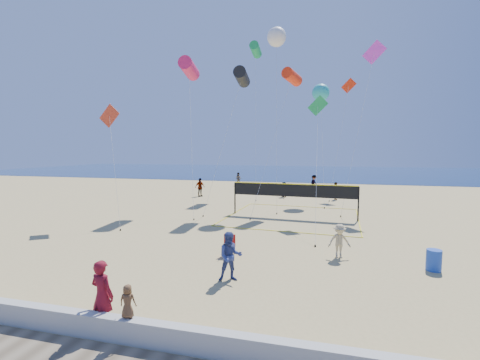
% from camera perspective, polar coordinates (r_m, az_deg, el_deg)
% --- Properties ---
extents(ground, '(120.00, 120.00, 0.00)m').
position_cam_1_polar(ground, '(11.38, -8.95, -18.96)').
color(ground, tan).
rests_on(ground, ground).
extents(ocean, '(140.00, 50.00, 0.03)m').
position_cam_1_polar(ocean, '(71.79, 10.81, 1.49)').
color(ocean, navy).
rests_on(ocean, ground).
extents(seawall, '(32.00, 0.30, 0.60)m').
position_cam_1_polar(seawall, '(8.87, -17.35, -24.43)').
color(seawall, '#B1B1AC').
rests_on(seawall, ground).
extents(woman, '(0.74, 0.55, 1.87)m').
position_cam_1_polar(woman, '(9.48, -23.29, -18.32)').
color(woman, maroon).
rests_on(woman, ground).
extents(toddler, '(0.44, 0.33, 0.82)m').
position_cam_1_polar(toddler, '(8.76, -19.34, -19.66)').
color(toddler, brown).
rests_on(toddler, seawall).
extents(bystander_a, '(1.04, 0.93, 1.77)m').
position_cam_1_polar(bystander_a, '(11.77, -1.74, -13.42)').
color(bystander_a, navy).
rests_on(bystander_a, ground).
extents(bystander_b, '(1.04, 0.71, 1.48)m').
position_cam_1_polar(bystander_b, '(14.80, 17.25, -10.32)').
color(bystander_b, tan).
rests_on(bystander_b, ground).
extents(far_person_0, '(1.02, 1.14, 1.86)m').
position_cam_1_polar(far_person_0, '(32.77, -7.14, -1.29)').
color(far_person_0, gray).
rests_on(far_person_0, ground).
extents(far_person_1, '(1.20, 1.40, 1.52)m').
position_cam_1_polar(far_person_1, '(32.28, 7.80, -1.70)').
color(far_person_1, gray).
rests_on(far_person_1, ground).
extents(far_person_2, '(0.65, 0.73, 1.68)m').
position_cam_1_polar(far_person_2, '(31.64, 16.67, -1.87)').
color(far_person_2, gray).
rests_on(far_person_2, ground).
extents(far_person_3, '(0.84, 0.66, 1.72)m').
position_cam_1_polar(far_person_3, '(42.68, -0.27, 0.18)').
color(far_person_3, gray).
rests_on(far_person_3, ground).
extents(far_person_4, '(1.13, 1.34, 1.80)m').
position_cam_1_polar(far_person_4, '(38.36, 13.01, -0.47)').
color(far_person_4, gray).
rests_on(far_person_4, ground).
extents(camp_chair, '(0.52, 0.64, 1.06)m').
position_cam_1_polar(camp_chair, '(14.41, -1.96, -11.35)').
color(camp_chair, '#9F1612').
rests_on(camp_chair, ground).
extents(trash_barrel, '(0.71, 0.71, 0.82)m').
position_cam_1_polar(trash_barrel, '(14.88, 31.20, -12.09)').
color(trash_barrel, '#1B42B2').
rests_on(trash_barrel, ground).
extents(volleyball_net, '(9.33, 9.19, 2.35)m').
position_cam_1_polar(volleyball_net, '(22.70, 9.43, -2.52)').
color(volleyball_net, black).
rests_on(volleyball_net, ground).
extents(kite_0, '(2.96, 6.19, 11.90)m').
position_cam_1_polar(kite_0, '(27.41, -9.03, 18.98)').
color(kite_0, '#DC205A').
rests_on(kite_0, ground).
extents(kite_1, '(2.55, 4.68, 10.89)m').
position_cam_1_polar(kite_1, '(25.78, 0.33, 17.84)').
color(kite_1, black).
rests_on(kite_1, ground).
extents(kite_2, '(2.98, 6.75, 11.06)m').
position_cam_1_polar(kite_2, '(27.01, 9.23, 17.62)').
color(kite_2, red).
rests_on(kite_2, ground).
extents(kite_3, '(2.95, 2.48, 7.66)m').
position_cam_1_polar(kite_3, '(22.60, -22.12, 9.63)').
color(kite_3, '#BC351F').
rests_on(kite_3, ground).
extents(kite_4, '(1.41, 7.68, 8.44)m').
position_cam_1_polar(kite_4, '(22.67, 13.65, 11.44)').
color(kite_4, '#1A9849').
rests_on(kite_4, ground).
extents(kite_5, '(3.36, 4.80, 13.23)m').
position_cam_1_polar(kite_5, '(28.60, 22.52, 19.06)').
color(kite_5, '#EC3BDF').
rests_on(kite_5, ground).
extents(kite_6, '(1.85, 5.16, 14.76)m').
position_cam_1_polar(kite_6, '(29.10, 6.52, 23.93)').
color(kite_6, silver).
rests_on(kite_6, ground).
extents(kite_7, '(1.91, 6.03, 10.83)m').
position_cam_1_polar(kite_7, '(31.84, 14.16, 14.85)').
color(kite_7, '#26AAAF').
rests_on(kite_7, ground).
extents(kite_8, '(1.91, 7.56, 16.13)m').
position_cam_1_polar(kite_8, '(37.34, 2.81, 22.11)').
color(kite_8, '#1A9849').
rests_on(kite_8, ground).
extents(kite_9, '(2.64, 5.98, 12.17)m').
position_cam_1_polar(kite_9, '(36.07, 18.58, 14.47)').
color(kite_9, red).
rests_on(kite_9, ground).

